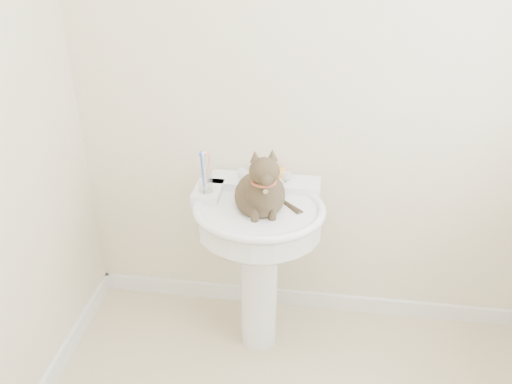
% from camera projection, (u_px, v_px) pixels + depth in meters
% --- Properties ---
extents(wall_back, '(2.20, 0.00, 2.50)m').
position_uv_depth(wall_back, '(315.00, 79.00, 2.31)').
color(wall_back, beige).
rests_on(wall_back, ground).
extents(baseboard_back, '(2.20, 0.02, 0.09)m').
position_uv_depth(baseboard_back, '(303.00, 299.00, 2.89)').
color(baseboard_back, white).
rests_on(baseboard_back, floor).
extents(pedestal_sink, '(0.59, 0.57, 0.81)m').
position_uv_depth(pedestal_sink, '(259.00, 234.00, 2.38)').
color(pedestal_sink, white).
rests_on(pedestal_sink, floor).
extents(faucet, '(0.28, 0.12, 0.14)m').
position_uv_depth(faucet, '(264.00, 176.00, 2.40)').
color(faucet, silver).
rests_on(faucet, pedestal_sink).
extents(soap_bar, '(0.10, 0.07, 0.03)m').
position_uv_depth(soap_bar, '(276.00, 173.00, 2.48)').
color(soap_bar, orange).
rests_on(soap_bar, pedestal_sink).
extents(toothbrush_cup, '(0.07, 0.07, 0.18)m').
position_uv_depth(toothbrush_cup, '(206.00, 182.00, 2.34)').
color(toothbrush_cup, silver).
rests_on(toothbrush_cup, pedestal_sink).
extents(cat, '(0.24, 0.30, 0.43)m').
position_uv_depth(cat, '(261.00, 192.00, 2.25)').
color(cat, '#4F4027').
rests_on(cat, pedestal_sink).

